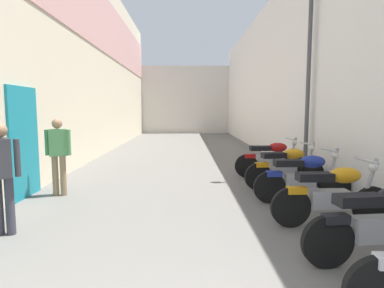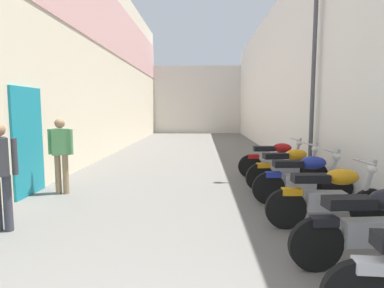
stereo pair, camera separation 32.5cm
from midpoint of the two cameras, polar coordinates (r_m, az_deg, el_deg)
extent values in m
plane|color=#66635E|center=(10.32, 0.58, -3.58)|extent=(38.85, 38.85, 0.00)
cube|color=beige|center=(12.82, -14.99, 14.11)|extent=(0.40, 22.85, 7.13)
cube|color=teal|center=(7.22, -26.09, 0.37)|extent=(0.06, 1.10, 2.20)
cube|color=#DBA39E|center=(13.08, -14.25, 20.99)|extent=(0.04, 22.85, 2.28)
cube|color=silver|center=(12.63, 16.63, 11.22)|extent=(0.40, 22.85, 5.83)
cube|color=beige|center=(24.60, 1.29, 7.83)|extent=(9.36, 2.00, 4.91)
cube|color=#B7B7BC|center=(3.04, 32.38, -17.90)|extent=(0.29, 0.16, 0.10)
cylinder|color=black|center=(3.92, 23.53, -16.12)|extent=(0.60, 0.14, 0.60)
cube|color=#9E9EA3|center=(4.16, 30.84, -13.39)|extent=(0.58, 0.26, 0.28)
cube|color=black|center=(3.94, 28.34, -9.17)|extent=(0.54, 0.27, 0.12)
cube|color=black|center=(3.87, 24.78, -12.38)|extent=(0.29, 0.17, 0.10)
cylinder|color=black|center=(5.53, 30.77, -9.93)|extent=(0.60, 0.10, 0.60)
cylinder|color=black|center=(5.02, 18.17, -10.94)|extent=(0.60, 0.10, 0.60)
cube|color=#9E9EA3|center=(5.20, 24.34, -9.24)|extent=(0.57, 0.21, 0.28)
ellipsoid|color=orange|center=(5.21, 26.83, -5.24)|extent=(0.49, 0.27, 0.24)
cube|color=black|center=(5.03, 22.11, -5.66)|extent=(0.53, 0.23, 0.12)
cylinder|color=#9E9EA3|center=(5.42, 30.34, -6.42)|extent=(0.25, 0.07, 0.77)
cylinder|color=#9E9EA3|center=(5.32, 29.89, -2.78)|extent=(0.05, 0.58, 0.04)
sphere|color=silver|center=(5.40, 30.94, -3.80)|extent=(0.14, 0.14, 0.14)
cube|color=orange|center=(4.98, 19.15, -8.02)|extent=(0.28, 0.15, 0.10)
cylinder|color=black|center=(6.59, 25.59, -7.16)|extent=(0.60, 0.10, 0.60)
cylinder|color=black|center=(6.16, 14.95, -7.66)|extent=(0.60, 0.10, 0.60)
cube|color=#9E9EA3|center=(6.31, 20.07, -6.39)|extent=(0.57, 0.22, 0.28)
ellipsoid|color=navy|center=(6.32, 22.15, -3.12)|extent=(0.49, 0.27, 0.24)
cube|color=black|center=(6.17, 18.17, -3.38)|extent=(0.53, 0.23, 0.12)
cylinder|color=#9E9EA3|center=(6.49, 25.18, -4.18)|extent=(0.25, 0.07, 0.77)
cylinder|color=#9E9EA3|center=(6.41, 24.76, -1.12)|extent=(0.05, 0.58, 0.04)
sphere|color=silver|center=(6.48, 25.68, -1.99)|extent=(0.14, 0.14, 0.14)
cube|color=navy|center=(6.13, 15.74, -5.27)|extent=(0.28, 0.15, 0.10)
cylinder|color=black|center=(7.59, 22.18, -5.31)|extent=(0.61, 0.17, 0.60)
cylinder|color=black|center=(7.08, 13.23, -5.82)|extent=(0.61, 0.17, 0.60)
cube|color=#9E9EA3|center=(7.27, 17.53, -4.66)|extent=(0.58, 0.28, 0.28)
ellipsoid|color=orange|center=(7.31, 19.27, -1.81)|extent=(0.51, 0.33, 0.24)
cube|color=black|center=(7.12, 15.93, -2.06)|extent=(0.55, 0.29, 0.12)
cylinder|color=#9E9EA3|center=(7.50, 21.82, -2.71)|extent=(0.25, 0.10, 0.77)
cylinder|color=#9E9EA3|center=(7.42, 21.45, -0.06)|extent=(0.12, 0.58, 0.04)
sphere|color=silver|center=(7.49, 22.23, -0.81)|extent=(0.14, 0.14, 0.14)
cube|color=orange|center=(7.06, 13.89, -3.72)|extent=(0.30, 0.18, 0.10)
cylinder|color=black|center=(8.67, 19.55, -3.81)|extent=(0.60, 0.09, 0.60)
cylinder|color=black|center=(8.35, 11.40, -3.95)|extent=(0.60, 0.09, 0.60)
cube|color=#9E9EA3|center=(8.46, 15.25, -3.10)|extent=(0.56, 0.21, 0.28)
ellipsoid|color=#AD1414|center=(8.47, 16.82, -0.67)|extent=(0.49, 0.27, 0.24)
cube|color=black|center=(8.35, 13.79, -0.81)|extent=(0.52, 0.23, 0.12)
cylinder|color=#9E9EA3|center=(8.60, 19.20, -1.52)|extent=(0.25, 0.07, 0.77)
cylinder|color=#9E9EA3|center=(8.54, 18.83, 0.80)|extent=(0.05, 0.58, 0.04)
sphere|color=silver|center=(8.58, 19.57, 0.13)|extent=(0.14, 0.14, 0.14)
cube|color=#AD1414|center=(8.32, 11.98, -2.18)|extent=(0.28, 0.15, 0.10)
cylinder|color=#383842|center=(5.29, -28.47, -9.29)|extent=(0.12, 0.12, 0.82)
cylinder|color=#333338|center=(5.09, -27.50, -2.00)|extent=(0.08, 0.08, 0.52)
cylinder|color=#8C7251|center=(7.17, -21.57, -5.04)|extent=(0.12, 0.12, 0.82)
cylinder|color=#8C7251|center=(7.11, -20.38, -5.09)|extent=(0.12, 0.12, 0.82)
cube|color=#4C8C51|center=(7.04, -21.19, 0.37)|extent=(0.39, 0.31, 0.54)
sphere|color=#997051|center=(7.02, -21.31, 3.46)|extent=(0.20, 0.20, 0.20)
cylinder|color=#4C8C51|center=(7.13, -22.82, 0.37)|extent=(0.08, 0.08, 0.52)
cylinder|color=#4C8C51|center=(6.96, -19.53, 0.37)|extent=(0.08, 0.08, 0.52)
cylinder|color=#47474C|center=(8.36, 21.80, 9.34)|extent=(0.10, 0.10, 4.55)
camera|label=1|loc=(0.16, -88.58, 0.15)|focal=29.92mm
camera|label=2|loc=(0.16, 91.42, -0.15)|focal=29.92mm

